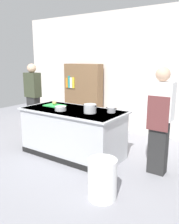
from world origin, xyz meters
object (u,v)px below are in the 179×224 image
at_px(sauce_pan, 111,110).
at_px(mixing_bowl, 61,108).
at_px(person_chef, 160,119).
at_px(trash_bin, 102,179).
at_px(bookshelf, 83,95).
at_px(person_guest, 33,96).
at_px(stock_pot, 90,109).
at_px(onion, 54,103).

xyz_separation_m(sauce_pan, mixing_bowl, (-0.85, -0.39, -0.01)).
xyz_separation_m(mixing_bowl, person_chef, (1.73, 0.39, -0.03)).
height_order(trash_bin, person_chef, person_chef).
distance_m(person_chef, bookshelf, 3.11).
height_order(person_chef, person_guest, same).
distance_m(stock_pot, sauce_pan, 0.38).
height_order(sauce_pan, mixing_bowl, sauce_pan).
bearing_deg(person_chef, mixing_bowl, 113.44).
distance_m(onion, mixing_bowl, 0.49).
xyz_separation_m(sauce_pan, bookshelf, (-1.78, 1.60, -0.10)).
relative_size(stock_pot, sauce_pan, 1.35).
bearing_deg(trash_bin, stock_pot, 132.15).
xyz_separation_m(trash_bin, person_guest, (-3.01, 1.57, 0.63)).
xyz_separation_m(trash_bin, bookshelf, (-2.30, 2.74, 0.57)).
bearing_deg(stock_pot, bookshelf, 128.95).
xyz_separation_m(sauce_pan, person_guest, (-2.49, 0.43, -0.04)).
relative_size(onion, bookshelf, 0.05).
bearing_deg(stock_pot, sauce_pan, 39.35).
distance_m(stock_pot, mixing_bowl, 0.58).
xyz_separation_m(sauce_pan, trash_bin, (0.52, -1.15, -0.67)).
height_order(trash_bin, bookshelf, bookshelf).
bearing_deg(sauce_pan, bookshelf, 138.15).
xyz_separation_m(mixing_bowl, trash_bin, (1.37, -0.75, -0.66)).
bearing_deg(trash_bin, person_guest, 152.41).
bearing_deg(person_chef, person_guest, 93.47).
xyz_separation_m(stock_pot, person_guest, (-2.19, 0.67, -0.07)).
xyz_separation_m(stock_pot, bookshelf, (-1.49, 1.84, -0.13)).
height_order(stock_pot, mixing_bowl, stock_pot).
relative_size(stock_pot, trash_bin, 0.52).
bearing_deg(person_guest, sauce_pan, 86.19).
height_order(stock_pot, trash_bin, stock_pot).
xyz_separation_m(sauce_pan, person_chef, (0.88, -0.01, -0.03)).
xyz_separation_m(stock_pot, person_chef, (1.17, 0.23, -0.07)).
bearing_deg(onion, trash_bin, -29.94).
bearing_deg(trash_bin, bookshelf, 130.04).
distance_m(trash_bin, bookshelf, 3.63).
distance_m(stock_pot, trash_bin, 1.41).
bearing_deg(onion, person_chef, 2.98).
bearing_deg(person_guest, trash_bin, 68.34).
bearing_deg(person_guest, stock_pot, 78.94).
bearing_deg(bookshelf, mixing_bowl, -64.92).
xyz_separation_m(person_guest, bookshelf, (0.70, 1.17, -0.06)).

